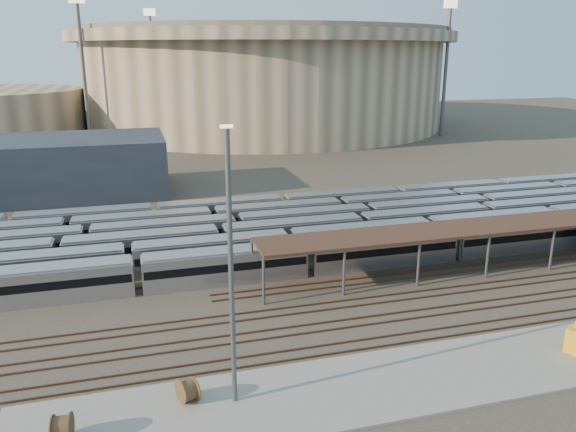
# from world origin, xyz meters

# --- Properties ---
(ground) EXTENTS (420.00, 420.00, 0.00)m
(ground) POSITION_xyz_m (0.00, 0.00, 0.00)
(ground) COLOR #383026
(ground) RESTS_ON ground
(apron) EXTENTS (50.00, 9.00, 0.20)m
(apron) POSITION_xyz_m (-5.00, -15.00, 0.10)
(apron) COLOR gray
(apron) RESTS_ON ground
(subway_trains) EXTENTS (128.24, 23.90, 3.60)m
(subway_trains) POSITION_xyz_m (1.57, 18.50, 1.80)
(subway_trains) COLOR #A3A2A7
(subway_trains) RESTS_ON ground
(inspection_shed) EXTENTS (60.30, 6.00, 5.30)m
(inspection_shed) POSITION_xyz_m (22.00, 4.00, 4.98)
(inspection_shed) COLOR #505154
(inspection_shed) RESTS_ON ground
(empty_tracks) EXTENTS (170.00, 9.62, 0.18)m
(empty_tracks) POSITION_xyz_m (0.00, -5.00, 0.09)
(empty_tracks) COLOR #4C3323
(empty_tracks) RESTS_ON ground
(stadium) EXTENTS (124.00, 124.00, 32.50)m
(stadium) POSITION_xyz_m (25.00, 140.00, 16.47)
(stadium) COLOR tan
(stadium) RESTS_ON ground
(service_building) EXTENTS (42.00, 20.00, 10.00)m
(service_building) POSITION_xyz_m (-35.00, 55.00, 5.00)
(service_building) COLOR #1E232D
(service_building) RESTS_ON ground
(floodlight_0) EXTENTS (4.00, 1.00, 38.40)m
(floodlight_0) POSITION_xyz_m (-30.00, 110.00, 20.65)
(floodlight_0) COLOR #505154
(floodlight_0) RESTS_ON ground
(floodlight_2) EXTENTS (4.00, 1.00, 38.40)m
(floodlight_2) POSITION_xyz_m (70.00, 100.00, 20.65)
(floodlight_2) COLOR #505154
(floodlight_2) RESTS_ON ground
(floodlight_3) EXTENTS (4.00, 1.00, 38.40)m
(floodlight_3) POSITION_xyz_m (-10.00, 160.00, 20.65)
(floodlight_3) COLOR #505154
(floodlight_3) RESTS_ON ground
(cable_reel_west) EXTENTS (1.62, 2.07, 1.83)m
(cable_reel_west) POSITION_xyz_m (-17.13, -13.33, 1.11)
(cable_reel_west) COLOR brown
(cable_reel_west) RESTS_ON apron
(cable_reel_east) EXTENTS (1.28, 2.05, 1.96)m
(cable_reel_east) POSITION_xyz_m (-25.42, -15.51, 1.18)
(cable_reel_east) COLOR brown
(cable_reel_east) RESTS_ON apron
(yard_light_pole) EXTENTS (0.81, 0.36, 19.95)m
(yard_light_pole) POSITION_xyz_m (-13.84, -14.13, 10.26)
(yard_light_pole) COLOR #505154
(yard_light_pole) RESTS_ON apron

